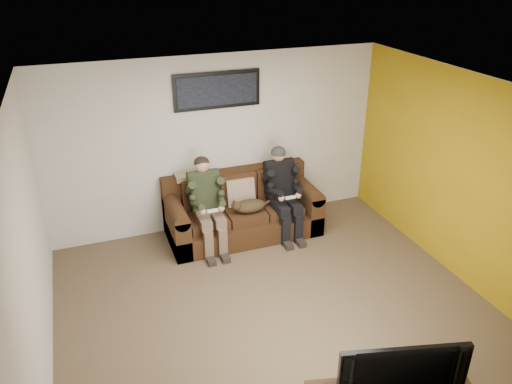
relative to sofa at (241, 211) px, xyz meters
name	(u,v)px	position (x,y,z in m)	size (l,w,h in m)	color
floor	(274,307)	(-0.21, -1.83, -0.34)	(5.00, 5.00, 0.00)	brown
ceiling	(278,94)	(-0.21, -1.83, 2.26)	(5.00, 5.00, 0.00)	silver
wall_back	(218,144)	(-0.21, 0.42, 0.96)	(5.00, 5.00, 0.00)	beige
wall_front	(397,352)	(-0.21, -4.08, 0.96)	(5.00, 5.00, 0.00)	beige
wall_left	(28,255)	(-2.71, -1.83, 0.96)	(4.50, 4.50, 0.00)	beige
wall_right	(461,178)	(2.29, -1.83, 0.96)	(4.50, 4.50, 0.00)	beige
accent_wall_right	(461,178)	(2.28, -1.83, 0.96)	(4.50, 4.50, 0.00)	#AC8911
sofa	(241,211)	(0.00, 0.00, 0.00)	(2.22, 0.96, 0.91)	#382110
throw_pillow	(240,192)	(0.00, 0.04, 0.30)	(0.42, 0.12, 0.40)	#9C8266
throw_blanket	(191,176)	(-0.67, 0.28, 0.57)	(0.45, 0.22, 0.08)	#BFB68D
person_left	(207,199)	(-0.57, -0.19, 0.39)	(0.51, 0.87, 1.30)	brown
person_right	(282,187)	(0.57, -0.19, 0.39)	(0.51, 0.86, 1.31)	black
cat	(249,206)	(0.03, -0.24, 0.20)	(0.66, 0.26, 0.24)	#4A3A1D
framed_poster	(217,90)	(-0.20, 0.39, 1.76)	(1.25, 0.05, 0.52)	black
television	(398,368)	(0.08, -3.78, 0.42)	(1.07, 0.14, 0.62)	black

